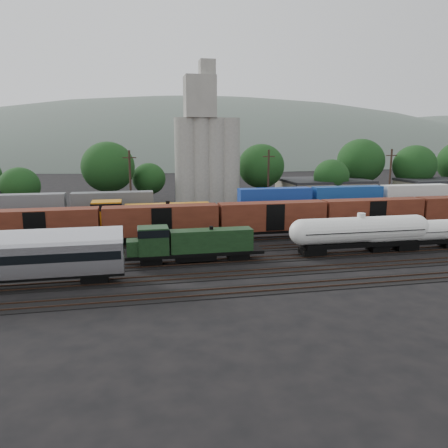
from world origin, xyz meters
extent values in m
plane|color=black|center=(0.00, 0.00, 0.00)|extent=(600.00, 600.00, 0.00)
cube|color=black|center=(0.00, -15.00, 0.04)|extent=(180.00, 3.20, 0.08)
cube|color=#382319|center=(0.00, -15.72, 0.12)|extent=(180.00, 0.08, 0.16)
cube|color=#382319|center=(0.00, -14.28, 0.12)|extent=(180.00, 0.08, 0.16)
cube|color=black|center=(0.00, -10.00, 0.04)|extent=(180.00, 3.20, 0.08)
cube|color=#382319|center=(0.00, -10.72, 0.12)|extent=(180.00, 0.08, 0.16)
cube|color=#382319|center=(0.00, -9.28, 0.12)|extent=(180.00, 0.08, 0.16)
cube|color=black|center=(0.00, -5.00, 0.04)|extent=(180.00, 3.20, 0.08)
cube|color=#382319|center=(0.00, -5.72, 0.12)|extent=(180.00, 0.08, 0.16)
cube|color=#382319|center=(0.00, -4.28, 0.12)|extent=(180.00, 0.08, 0.16)
cube|color=black|center=(0.00, 0.00, 0.04)|extent=(180.00, 3.20, 0.08)
cube|color=#382319|center=(0.00, -0.72, 0.12)|extent=(180.00, 0.08, 0.16)
cube|color=#382319|center=(0.00, 0.72, 0.12)|extent=(180.00, 0.08, 0.16)
cube|color=black|center=(0.00, 5.00, 0.04)|extent=(180.00, 3.20, 0.08)
cube|color=#382319|center=(0.00, 4.28, 0.12)|extent=(180.00, 0.08, 0.16)
cube|color=#382319|center=(0.00, 5.72, 0.12)|extent=(180.00, 0.08, 0.16)
cube|color=black|center=(0.00, 10.00, 0.04)|extent=(180.00, 3.20, 0.08)
cube|color=#382319|center=(0.00, 9.28, 0.12)|extent=(180.00, 0.08, 0.16)
cube|color=#382319|center=(0.00, 10.72, 0.12)|extent=(180.00, 0.08, 0.16)
cube|color=black|center=(0.00, 15.00, 0.04)|extent=(180.00, 3.20, 0.08)
cube|color=#382319|center=(0.00, 14.28, 0.12)|extent=(180.00, 0.08, 0.16)
cube|color=#382319|center=(0.00, 15.72, 0.12)|extent=(180.00, 0.08, 0.16)
cube|color=black|center=(-5.04, -5.00, 1.20)|extent=(15.45, 2.64, 0.36)
cube|color=black|center=(-5.04, -5.00, 0.79)|extent=(4.54, 2.00, 0.73)
cube|color=black|center=(-3.19, -5.00, 2.61)|extent=(9.27, 2.18, 2.45)
cube|color=black|center=(-9.68, -5.00, 2.88)|extent=(3.27, 2.64, 3.00)
cube|color=black|center=(-9.68, -5.00, 3.84)|extent=(3.36, 2.73, 0.82)
cube|color=black|center=(-11.84, -5.00, 2.20)|extent=(1.45, 2.18, 1.64)
cylinder|color=black|center=(-3.19, -5.00, 3.97)|extent=(0.45, 0.45, 0.45)
cube|color=black|center=(-9.99, -5.00, 0.61)|extent=(2.36, 1.82, 0.64)
cube|color=black|center=(-0.10, -5.00, 0.61)|extent=(2.36, 1.82, 0.64)
cylinder|color=white|center=(15.20, -5.00, 3.03)|extent=(15.03, 3.10, 3.10)
sphere|color=white|center=(7.69, -5.00, 3.03)|extent=(3.10, 3.10, 3.10)
sphere|color=white|center=(22.72, -5.00, 3.03)|extent=(3.10, 3.10, 3.10)
cylinder|color=white|center=(15.20, -5.00, 4.79)|extent=(0.96, 0.96, 0.53)
cube|color=black|center=(15.20, -5.00, 3.03)|extent=(15.37, 3.25, 0.09)
cube|color=black|center=(15.20, -5.00, 1.32)|extent=(14.52, 2.35, 0.53)
cube|color=black|center=(9.06, -5.00, 0.68)|extent=(2.78, 2.14, 0.75)
cube|color=black|center=(21.35, -5.00, 0.68)|extent=(2.78, 2.14, 0.75)
cylinder|color=white|center=(22.78, -5.00, 2.55)|extent=(12.46, 2.57, 2.57)
sphere|color=white|center=(16.55, -5.00, 2.55)|extent=(2.57, 2.57, 2.57)
cylinder|color=white|center=(22.78, -5.00, 4.01)|extent=(0.80, 0.80, 0.44)
cube|color=black|center=(22.78, -5.00, 2.55)|extent=(12.75, 2.69, 0.07)
cube|color=black|center=(22.78, -5.00, 1.13)|extent=(12.04, 1.95, 0.44)
cube|color=black|center=(17.68, -5.00, 0.60)|extent=(2.30, 1.77, 0.62)
cube|color=black|center=(-15.57, -10.00, 0.64)|extent=(2.54, 1.96, 0.68)
cube|color=black|center=(-9.25, 10.00, 1.43)|extent=(20.15, 3.25, 0.45)
cube|color=black|center=(-9.25, 10.00, 0.93)|extent=(5.60, 2.46, 0.90)
cube|color=#C87711|center=(-6.83, 10.00, 3.17)|extent=(12.09, 2.69, 3.02)
cube|color=#C87711|center=(-15.30, 10.00, 3.50)|extent=(4.03, 3.25, 3.69)
cube|color=black|center=(-15.30, 10.00, 4.68)|extent=(4.14, 3.36, 1.01)
cube|color=#C87711|center=(-18.12, 10.00, 2.66)|extent=(1.79, 2.69, 2.02)
cylinder|color=black|center=(-6.83, 10.00, 4.85)|extent=(0.56, 0.56, 0.56)
cube|color=black|center=(-15.70, 10.00, 0.70)|extent=(2.91, 2.24, 0.78)
cube|color=black|center=(-2.80, 10.00, 0.70)|extent=(2.91, 2.24, 0.78)
cube|color=black|center=(-23.55, 5.00, 1.20)|extent=(15.00, 2.60, 0.40)
cube|color=#522114|center=(-23.55, 5.00, 3.30)|extent=(15.00, 2.90, 3.80)
cube|color=black|center=(-8.15, 5.00, 1.20)|extent=(15.00, 2.60, 0.40)
cube|color=#522114|center=(-8.15, 5.00, 3.30)|extent=(15.00, 2.90, 3.80)
cube|color=black|center=(7.25, 5.00, 1.20)|extent=(15.00, 2.60, 0.40)
cube|color=#522114|center=(7.25, 5.00, 3.30)|extent=(15.00, 2.90, 3.80)
cube|color=black|center=(22.65, 5.00, 1.20)|extent=(15.00, 2.60, 0.40)
cube|color=#522114|center=(22.65, 5.00, 3.30)|extent=(15.00, 2.90, 3.80)
cube|color=black|center=(0.00, 15.00, 0.50)|extent=(160.00, 2.60, 0.60)
cube|color=#4E1D12|center=(-27.47, 15.00, 2.10)|extent=(12.00, 2.40, 2.60)
cube|color=#5B5D60|center=(-27.47, 15.00, 4.70)|extent=(12.00, 2.40, 2.60)
cube|color=slate|center=(-14.67, 15.00, 2.10)|extent=(12.00, 2.40, 2.60)
cube|color=#4E5053|center=(-14.67, 15.00, 4.70)|extent=(12.00, 2.40, 2.60)
cube|color=#491B11|center=(-1.87, 15.00, 2.10)|extent=(12.00, 2.40, 2.60)
cube|color=maroon|center=(10.93, 15.00, 2.10)|extent=(12.00, 2.40, 2.60)
cube|color=navy|center=(10.93, 15.00, 4.70)|extent=(12.00, 2.40, 2.60)
cube|color=navy|center=(23.73, 15.00, 2.10)|extent=(12.00, 2.40, 2.60)
cube|color=navy|center=(23.73, 15.00, 4.70)|extent=(12.00, 2.40, 2.60)
cube|color=maroon|center=(36.53, 15.00, 2.10)|extent=(12.00, 2.40, 2.60)
cube|color=silver|center=(36.53, 15.00, 4.70)|extent=(12.00, 2.40, 2.60)
cylinder|color=gray|center=(-1.00, 36.00, 9.00)|extent=(4.40, 4.40, 18.00)
cylinder|color=gray|center=(2.00, 36.00, 9.00)|extent=(4.40, 4.40, 18.00)
cylinder|color=gray|center=(5.00, 36.00, 9.00)|extent=(4.40, 4.40, 18.00)
cylinder|color=gray|center=(8.00, 36.00, 9.00)|extent=(4.40, 4.40, 18.00)
cube|color=gray|center=(2.00, 36.00, 22.00)|extent=(6.00, 5.00, 8.00)
cube|color=gray|center=(3.50, 36.00, 27.00)|extent=(3.00, 3.00, 4.00)
cube|color=#9E937F|center=(30.00, 38.00, 2.30)|extent=(18.00, 14.00, 4.60)
cube|color=#232326|center=(30.00, 38.00, 4.85)|extent=(18.36, 14.28, 0.50)
cube|color=#9E937F|center=(55.00, 33.00, 2.30)|extent=(16.00, 10.00, 4.60)
cube|color=#232326|center=(55.00, 33.00, 4.85)|extent=(16.32, 10.20, 0.50)
cylinder|color=black|center=(-31.20, 30.45, 1.29)|extent=(0.70, 0.70, 2.59)
ellipsoid|color=#183D16|center=(-31.20, 30.45, 5.64)|extent=(7.03, 7.03, 6.66)
cylinder|color=black|center=(-16.28, 37.38, 1.93)|extent=(0.70, 0.70, 3.86)
ellipsoid|color=#183D16|center=(-16.28, 37.38, 8.40)|extent=(10.47, 10.47, 9.92)
cylinder|color=black|center=(-8.21, 41.13, 1.28)|extent=(0.70, 0.70, 2.57)
ellipsoid|color=#183D16|center=(-8.21, 41.13, 5.60)|extent=(6.97, 6.97, 6.61)
cylinder|color=black|center=(4.76, 42.75, 1.16)|extent=(0.70, 0.70, 2.31)
ellipsoid|color=#183D16|center=(4.76, 42.75, 5.04)|extent=(6.28, 6.28, 5.95)
cylinder|color=black|center=(15.83, 39.28, 1.85)|extent=(0.70, 0.70, 3.70)
ellipsoid|color=#183D16|center=(15.83, 39.28, 8.05)|extent=(10.03, 10.03, 9.50)
cylinder|color=black|center=(29.94, 34.27, 1.39)|extent=(0.70, 0.70, 2.77)
ellipsoid|color=#183D16|center=(29.94, 34.27, 6.04)|extent=(7.52, 7.52, 7.13)
cylinder|color=black|center=(40.55, 41.39, 2.01)|extent=(0.70, 0.70, 4.01)
ellipsoid|color=#183D16|center=(40.55, 41.39, 8.74)|extent=(10.89, 10.89, 10.32)
cylinder|color=black|center=(52.33, 37.94, 1.80)|extent=(0.70, 0.70, 3.60)
ellipsoid|color=#183D16|center=(52.33, 37.94, 7.84)|extent=(9.77, 9.77, 9.25)
cylinder|color=black|center=(-12.00, 22.00, 6.00)|extent=(0.36, 0.36, 12.00)
cube|color=black|center=(-12.00, 22.00, 10.80)|extent=(2.20, 0.18, 0.18)
cylinder|color=black|center=(12.00, 22.00, 6.00)|extent=(0.36, 0.36, 12.00)
cube|color=black|center=(12.00, 22.00, 10.80)|extent=(2.20, 0.18, 0.18)
cylinder|color=black|center=(36.00, 22.00, 6.00)|extent=(0.36, 0.36, 12.00)
cube|color=black|center=(36.00, 22.00, 10.80)|extent=(2.20, 0.18, 0.18)
ellipsoid|color=#59665B|center=(40.00, 260.00, -22.75)|extent=(520.00, 286.00, 130.00)
camera|label=1|loc=(-11.67, -52.26, 13.81)|focal=35.00mm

